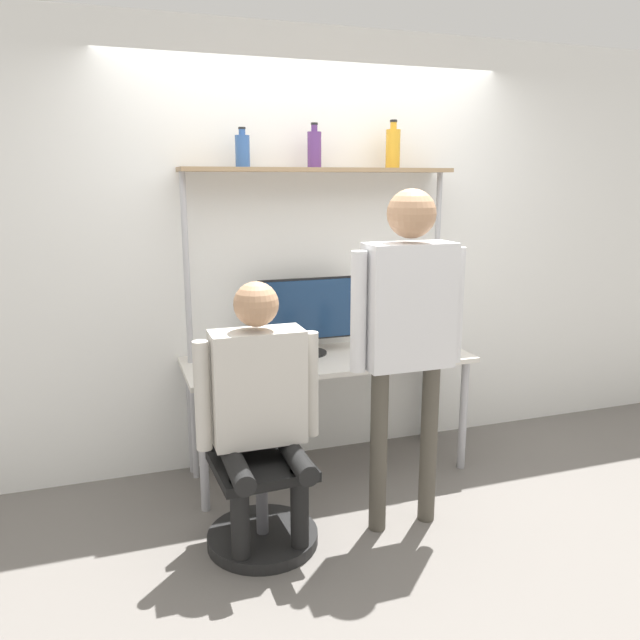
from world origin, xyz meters
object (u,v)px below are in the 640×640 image
(bottle_amber, at_px, (393,148))
(bottle_purple, at_px, (314,149))
(laptop, at_px, (249,360))
(office_chair, at_px, (259,490))
(person_standing, at_px, (408,316))
(monitor, at_px, (308,313))
(person_seated, at_px, (260,396))
(cell_phone, at_px, (296,368))
(bottle_blue, at_px, (242,150))

(bottle_amber, xyz_separation_m, bottle_purple, (-0.51, -0.00, -0.01))
(laptop, relative_size, office_chair, 0.35)
(person_standing, bearing_deg, bottle_amber, 70.63)
(monitor, bearing_deg, person_seated, -122.12)
(bottle_purple, bearing_deg, bottle_amber, 0.00)
(cell_phone, relative_size, bottle_amber, 0.52)
(bottle_blue, bearing_deg, bottle_amber, 0.00)
(person_standing, xyz_separation_m, bottle_amber, (0.31, 0.89, 0.85))
(monitor, height_order, cell_phone, monitor)
(person_seated, height_order, bottle_amber, bottle_amber)
(bottle_purple, bearing_deg, bottle_blue, -180.00)
(person_seated, distance_m, person_standing, 0.83)
(laptop, distance_m, cell_phone, 0.27)
(office_chair, xyz_separation_m, person_standing, (0.75, -0.10, 0.87))
(laptop, relative_size, cell_phone, 2.11)
(person_standing, bearing_deg, monitor, 106.58)
(person_standing, distance_m, bottle_amber, 1.27)
(office_chair, xyz_separation_m, bottle_amber, (1.07, 0.79, 1.72))
(cell_phone, distance_m, office_chair, 0.74)
(laptop, distance_m, person_standing, 0.99)
(office_chair, height_order, bottle_blue, bottle_blue)
(person_seated, bearing_deg, bottle_purple, 56.41)
(bottle_blue, bearing_deg, laptop, -100.55)
(person_seated, bearing_deg, monitor, 57.88)
(laptop, xyz_separation_m, bottle_purple, (0.48, 0.26, 1.18))
(person_standing, distance_m, bottle_blue, 1.37)
(laptop, relative_size, bottle_amber, 1.11)
(person_seated, relative_size, bottle_amber, 4.68)
(cell_phone, bearing_deg, monitor, 60.19)
(person_standing, xyz_separation_m, bottle_purple, (-0.20, 0.89, 0.84))
(bottle_amber, bearing_deg, person_standing, -109.37)
(cell_phone, xyz_separation_m, person_seated, (-0.33, -0.50, 0.04))
(bottle_amber, bearing_deg, bottle_blue, -180.00)
(laptop, relative_size, person_standing, 0.18)
(monitor, height_order, person_seated, person_seated)
(bottle_blue, bearing_deg, cell_phone, -58.05)
(laptop, bearing_deg, bottle_blue, 79.45)
(cell_phone, distance_m, bottle_blue, 1.28)
(monitor, distance_m, person_seated, 0.96)
(bottle_amber, height_order, bottle_blue, bottle_amber)
(person_seated, distance_m, bottle_purple, 1.56)
(bottle_purple, bearing_deg, cell_phone, -123.85)
(office_chair, bearing_deg, bottle_amber, 36.53)
(cell_phone, xyz_separation_m, bottle_blue, (-0.21, 0.33, 1.22))
(cell_phone, distance_m, person_seated, 0.60)
(bottle_blue, bearing_deg, person_standing, -54.87)
(office_chair, bearing_deg, bottle_blue, 80.97)
(laptop, xyz_separation_m, person_seated, (-0.08, -0.58, -0.01))
(office_chair, relative_size, bottle_amber, 3.15)
(laptop, xyz_separation_m, bottle_blue, (0.05, 0.26, 1.16))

